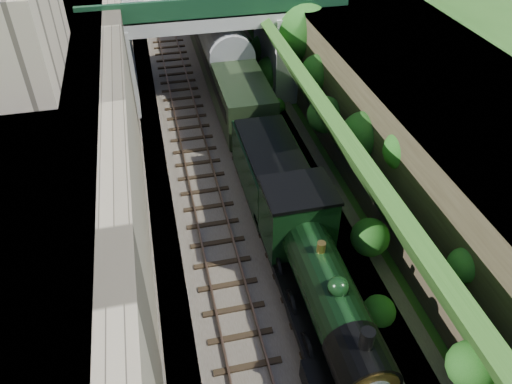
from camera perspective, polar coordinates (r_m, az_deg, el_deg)
trackbed at (r=32.46m, az=-4.32°, el=8.53°), size 10.00×90.00×0.20m
retaining_wall at (r=30.69m, az=-15.05°, el=12.62°), size 1.00×90.00×7.00m
street_plateau_left at (r=31.06m, az=-21.57°, el=11.54°), size 6.00×90.00×7.00m
street_plateau_right at (r=33.64m, az=12.12°, el=14.67°), size 8.00×90.00×6.25m
embankment_slope at (r=30.67m, az=5.50°, el=12.23°), size 4.55×90.00×6.56m
track_left at (r=32.20m, az=-7.88°, el=8.30°), size 2.50×90.00×0.20m
track_right at (r=32.55m, az=-2.23°, el=9.01°), size 2.50×90.00×0.20m
road_bridge at (r=34.48m, az=-4.20°, el=17.70°), size 16.00×6.40×7.25m
building_near at (r=23.70m, az=-27.04°, el=16.75°), size 4.00×8.00×4.00m
tree at (r=33.09m, az=5.47°, el=17.78°), size 3.60×3.80×6.60m
locomotive at (r=19.26m, az=7.24°, el=-9.98°), size 3.10×10.22×3.83m
tender at (r=24.64m, az=1.68°, el=2.09°), size 2.70×6.00×3.05m
coach_front at (r=35.17m, az=-3.59°, el=14.58°), size 2.90×18.00×3.70m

